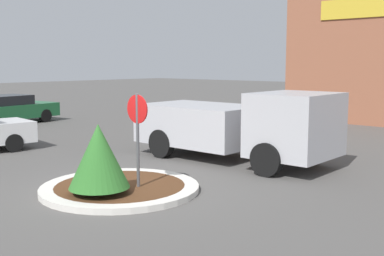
{
  "coord_description": "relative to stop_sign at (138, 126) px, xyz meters",
  "views": [
    {
      "loc": [
        8.3,
        -6.89,
        2.88
      ],
      "look_at": [
        0.11,
        2.34,
        1.22
      ],
      "focal_mm": 45.0,
      "sensor_mm": 36.0,
      "label": 1
    }
  ],
  "objects": [
    {
      "name": "ground_plane",
      "position": [
        -0.41,
        -0.19,
        -1.52
      ],
      "size": [
        120.0,
        120.0,
        0.0
      ],
      "primitive_type": "plane",
      "color": "#514F4C"
    },
    {
      "name": "traffic_island",
      "position": [
        -0.41,
        -0.19,
        -1.45
      ],
      "size": [
        3.6,
        3.6,
        0.13
      ],
      "color": "beige",
      "rests_on": "ground_plane"
    },
    {
      "name": "stop_sign",
      "position": [
        0.0,
        0.0,
        0.0
      ],
      "size": [
        0.64,
        0.07,
        2.22
      ],
      "color": "#4C4C51",
      "rests_on": "ground_plane"
    },
    {
      "name": "island_shrub",
      "position": [
        -0.17,
        -0.95,
        -0.57
      ],
      "size": [
        1.29,
        1.29,
        1.5
      ],
      "color": "brown",
      "rests_on": "traffic_island"
    },
    {
      "name": "utility_truck",
      "position": [
        -0.44,
        4.31,
        -0.44
      ],
      "size": [
        6.12,
        2.48,
        2.1
      ],
      "rotation": [
        0.0,
        0.0,
        0.01
      ],
      "color": "#B2B2B7",
      "rests_on": "ground_plane"
    },
    {
      "name": "parked_sedan_green",
      "position": [
        -13.87,
        4.2,
        -0.81
      ],
      "size": [
        2.49,
        4.8,
        1.38
      ],
      "rotation": [
        0.0,
        0.0,
        1.71
      ],
      "color": "#1E6638",
      "rests_on": "ground_plane"
    }
  ]
}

